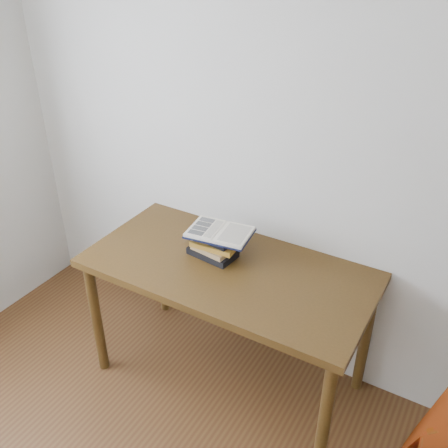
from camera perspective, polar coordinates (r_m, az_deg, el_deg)
The scene contains 3 objects.
desk at distance 2.67m, azimuth 0.46°, elevation -6.51°, with size 1.51×0.76×0.81m.
book_stack at distance 2.66m, azimuth -1.04°, elevation -2.48°, with size 0.27×0.20×0.13m.
open_book at distance 2.63m, azimuth -0.48°, elevation -0.95°, with size 0.36×0.27×0.03m.
Camera 1 is at (0.98, -0.47, 2.33)m, focal length 40.00 mm.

